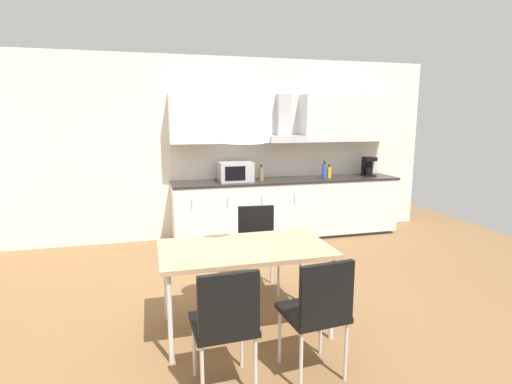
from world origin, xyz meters
The scene contains 15 objects.
ground_plane centered at (0.00, 0.00, -0.01)m, with size 9.26×7.42×0.02m, color brown.
wall_back centered at (0.00, 2.52, 1.33)m, with size 7.41×0.10×2.67m, color silver.
kitchen_counter centered at (1.30, 2.16, 0.45)m, with size 3.43×0.65×0.88m.
backsplash_tile centered at (1.30, 2.46, 1.15)m, with size 3.41×0.02×0.52m, color silver.
upper_wall_cabinets centered at (1.30, 2.30, 1.77)m, with size 3.41×0.40×0.71m.
microwave centered at (0.51, 2.16, 1.02)m, with size 0.48×0.35×0.28m.
coffee_maker centered at (2.66, 2.19, 1.03)m, with size 0.18×0.19×0.30m.
bottle_yellow centered at (1.97, 2.15, 0.97)m, with size 0.07×0.07×0.20m.
bottle_brown centered at (0.89, 2.16, 0.98)m, with size 0.07×0.07×0.23m.
bottle_blue centered at (1.87, 2.11, 1.00)m, with size 0.06×0.06×0.26m.
dining_table centered at (0.04, -0.35, 0.68)m, with size 1.40×0.80×0.73m.
chair_far_right centered at (0.37, 0.44, 0.53)m, with size 0.44×0.44×0.87m.
chair_near_right centered at (0.37, -1.13, 0.53)m, with size 0.44×0.44×0.87m.
chair_near_left centered at (-0.27, -1.13, 0.53)m, with size 0.41×0.41×0.87m.
pendant_lamp centered at (0.04, -0.35, 1.69)m, with size 0.32×0.32×0.22m, color silver.
Camera 1 is at (-0.68, -3.42, 1.77)m, focal length 28.00 mm.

